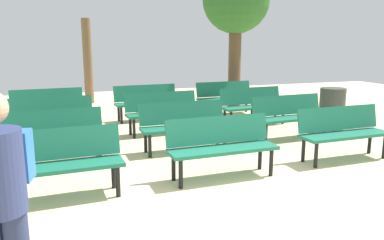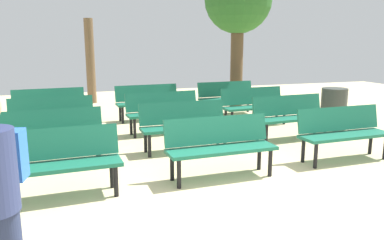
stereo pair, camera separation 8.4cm
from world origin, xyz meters
The scene contains 17 objects.
ground_plane centered at (0.00, 0.00, 0.00)m, with size 24.00×24.00×0.00m, color beige.
bench_r0_c0 centered at (-2.31, 1.50, 0.50)m, with size 1.62×0.55×0.87m.
bench_r0_c1 centered at (-0.07, 1.56, 0.50)m, with size 1.61×0.52×0.87m.
bench_r0_c2 centered at (2.19, 1.69, 0.50)m, with size 1.61×0.52×0.87m.
bench_r1_c0 centered at (-2.39, 2.96, 0.50)m, with size 1.62×0.55×0.87m.
bench_r1_c1 centered at (-0.14, 3.06, 0.50)m, with size 1.61×0.50×0.87m.
bench_r1_c2 centered at (2.14, 3.18, 0.50)m, with size 1.62×0.57×0.87m.
bench_r2_c0 centered at (-2.43, 4.46, 0.50)m, with size 1.62×0.53×0.87m.
bench_r2_c1 centered at (-0.17, 4.49, 0.50)m, with size 1.63×0.59×0.87m.
bench_r2_c2 centered at (2.07, 4.61, 0.50)m, with size 1.62×0.57×0.87m.
bench_r3_c0 centered at (-2.53, 5.93, 0.50)m, with size 1.63×0.59×0.87m.
bench_r3_c1 centered at (-0.20, 5.98, 0.50)m, with size 1.63×0.58×0.87m.
bench_r3_c2 centered at (2.00, 6.07, 0.50)m, with size 1.62×0.54×0.87m.
tree_0 centered at (2.70, 7.00, 3.05)m, with size 1.94×1.94×4.11m.
tree_1 centered at (-1.36, 9.23, 1.33)m, with size 0.28×0.28×2.67m.
visitor_with_backpack centered at (-2.61, -0.70, 0.94)m, with size 0.41×0.57×1.65m.
trash_bin centered at (3.56, 3.65, 0.46)m, with size 0.56×0.56×0.93m, color #383D38.
Camera 1 is at (-2.19, -3.31, 1.94)m, focal length 35.47 mm.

